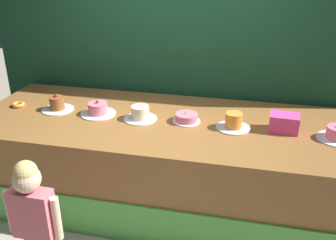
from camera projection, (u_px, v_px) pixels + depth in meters
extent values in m
cube|color=brown|center=(163.00, 161.00, 3.82)|extent=(3.65, 1.39, 0.90)
cube|color=#59B24C|center=(145.00, 226.00, 3.30)|extent=(3.65, 0.02, 0.40)
cube|color=#19472D|center=(180.00, 53.00, 4.15)|extent=(4.33, 0.08, 2.69)
cube|color=#D86672|center=(33.00, 213.00, 2.71)|extent=(0.31, 0.14, 0.38)
cylinder|color=beige|center=(10.00, 211.00, 2.75)|extent=(0.06, 0.06, 0.35)
cylinder|color=beige|center=(57.00, 218.00, 2.68)|extent=(0.06, 0.06, 0.35)
sphere|color=beige|center=(27.00, 179.00, 2.59)|extent=(0.20, 0.20, 0.20)
sphere|color=tan|center=(25.00, 172.00, 2.56)|extent=(0.17, 0.17, 0.17)
cube|color=#EB4598|center=(284.00, 123.00, 3.39)|extent=(0.27, 0.20, 0.16)
torus|color=orange|center=(18.00, 105.00, 3.94)|extent=(0.14, 0.14, 0.04)
cylinder|color=silver|center=(58.00, 109.00, 3.86)|extent=(0.32, 0.32, 0.01)
cylinder|color=brown|center=(57.00, 103.00, 3.83)|extent=(0.14, 0.14, 0.13)
sphere|color=red|center=(56.00, 95.00, 3.80)|extent=(0.03, 0.03, 0.03)
cylinder|color=silver|center=(98.00, 114.00, 3.77)|extent=(0.35, 0.35, 0.01)
cylinder|color=pink|center=(98.00, 108.00, 3.74)|extent=(0.19, 0.19, 0.11)
sphere|color=red|center=(97.00, 102.00, 3.71)|extent=(0.03, 0.03, 0.03)
cylinder|color=silver|center=(140.00, 119.00, 3.66)|extent=(0.32, 0.32, 0.01)
cylinder|color=beige|center=(140.00, 112.00, 3.63)|extent=(0.17, 0.17, 0.12)
cone|color=#F2E566|center=(140.00, 104.00, 3.59)|extent=(0.02, 0.02, 0.05)
cylinder|color=white|center=(186.00, 121.00, 3.61)|extent=(0.26, 0.26, 0.01)
cylinder|color=pink|center=(187.00, 117.00, 3.59)|extent=(0.21, 0.21, 0.07)
cone|color=#F2E566|center=(187.00, 111.00, 3.56)|extent=(0.02, 0.02, 0.05)
cylinder|color=silver|center=(233.00, 128.00, 3.48)|extent=(0.31, 0.31, 0.01)
cylinder|color=orange|center=(234.00, 120.00, 3.44)|extent=(0.15, 0.15, 0.14)
cylinder|color=silver|center=(336.00, 139.00, 3.28)|extent=(0.33, 0.33, 0.01)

